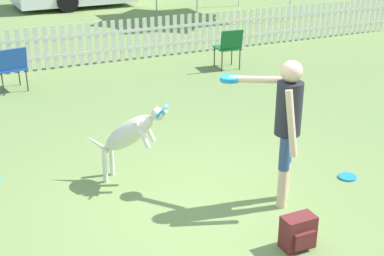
{
  "coord_description": "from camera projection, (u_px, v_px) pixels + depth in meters",
  "views": [
    {
      "loc": [
        -2.32,
        -4.57,
        3.07
      ],
      "look_at": [
        0.02,
        0.48,
        0.79
      ],
      "focal_mm": 50.0,
      "sensor_mm": 36.0,
      "label": 1
    }
  ],
  "objects": [
    {
      "name": "handler_person",
      "position": [
        285.0,
        117.0,
        5.67
      ],
      "size": [
        0.67,
        1.05,
        1.65
      ],
      "rotation": [
        0.0,
        0.0,
        0.86
      ],
      "color": "beige",
      "rests_on": "ground_plane"
    },
    {
      "name": "backpack_on_grass",
      "position": [
        298.0,
        232.0,
        5.18
      ],
      "size": [
        0.33,
        0.23,
        0.34
      ],
      "color": "maroon",
      "rests_on": "ground_plane"
    },
    {
      "name": "frisbee_near_handler",
      "position": [
        347.0,
        177.0,
        6.58
      ],
      "size": [
        0.22,
        0.22,
        0.02
      ],
      "color": "#1E8CD8",
      "rests_on": "ground_plane"
    },
    {
      "name": "leaping_dog",
      "position": [
        130.0,
        133.0,
        6.26
      ],
      "size": [
        0.93,
        0.83,
        1.05
      ],
      "rotation": [
        0.0,
        0.0,
        -2.28
      ],
      "color": "beige",
      "rests_on": "ground_plane"
    },
    {
      "name": "ground_plane",
      "position": [
        209.0,
        209.0,
        5.9
      ],
      "size": [
        240.0,
        240.0,
        0.0
      ],
      "primitive_type": "plane",
      "color": "olive"
    },
    {
      "name": "folding_chair_blue_left",
      "position": [
        11.0,
        65.0,
        9.52
      ],
      "size": [
        0.6,
        0.61,
        0.82
      ],
      "rotation": [
        0.0,
        0.0,
        3.32
      ],
      "color": "#333338",
      "rests_on": "ground_plane"
    },
    {
      "name": "folding_chair_center",
      "position": [
        229.0,
        45.0,
        10.87
      ],
      "size": [
        0.5,
        0.52,
        0.83
      ],
      "rotation": [
        0.0,
        0.0,
        3.07
      ],
      "color": "#333338",
      "rests_on": "ground_plane"
    },
    {
      "name": "picket_fence",
      "position": [
        72.0,
        46.0,
        11.05
      ],
      "size": [
        17.3,
        0.04,
        0.9
      ],
      "color": "silver",
      "rests_on": "ground_plane"
    }
  ]
}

